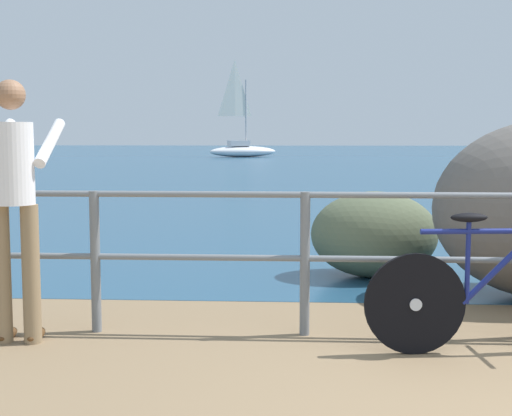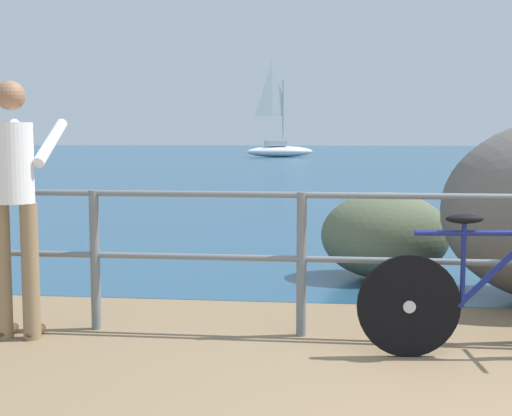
% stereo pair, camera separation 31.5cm
% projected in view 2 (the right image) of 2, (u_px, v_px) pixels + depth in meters
% --- Properties ---
extents(ground_plane, '(120.00, 120.00, 0.10)m').
position_uv_depth(ground_plane, '(377.00, 180.00, 23.01)').
color(ground_plane, '#846B4C').
extents(sea_surface, '(120.00, 90.00, 0.01)m').
position_uv_depth(sea_surface, '(356.00, 155.00, 50.31)').
color(sea_surface, navy).
rests_on(sea_surface, ground_plane).
extents(bicycle, '(1.69, 0.48, 0.92)m').
position_uv_depth(bicycle, '(492.00, 297.00, 4.51)').
color(bicycle, black).
rests_on(bicycle, ground_plane).
extents(person_at_railing, '(0.46, 0.64, 1.78)m').
position_uv_depth(person_at_railing, '(15.00, 197.00, 4.88)').
color(person_at_railing, '#8C7251').
rests_on(person_at_railing, ground_plane).
extents(breakwater_boulder_left, '(1.26, 0.95, 0.86)m').
position_uv_depth(breakwater_boulder_left, '(385.00, 235.00, 7.00)').
color(breakwater_boulder_left, '#5C6549').
rests_on(breakwater_boulder_left, ground).
extents(sailboat, '(4.56, 2.90, 6.16)m').
position_uv_depth(sailboat, '(279.00, 146.00, 45.42)').
color(sailboat, white).
rests_on(sailboat, sea_surface).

